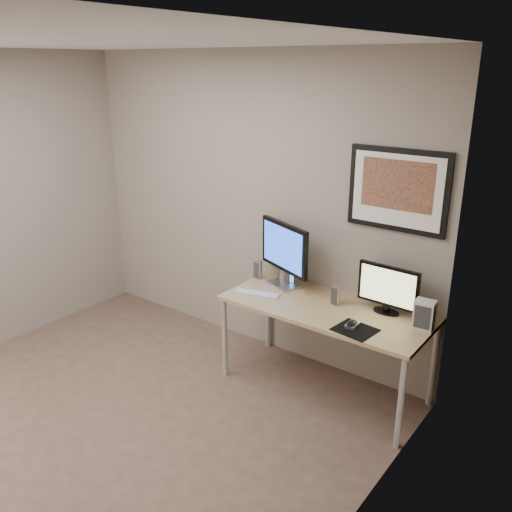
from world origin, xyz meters
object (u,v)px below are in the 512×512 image
Objects in this scene: speaker_left at (258,269)px; keyboard at (257,293)px; speaker_right at (336,295)px; fan_unit at (424,315)px; framed_art at (398,190)px; monitor_large at (284,252)px; phone_dock at (292,279)px; desk at (326,314)px; monitor_tv at (388,288)px.

keyboard is at bearing -55.57° from speaker_left.
fan_unit reaches higher than speaker_right.
fan_unit is (1.48, -0.06, 0.02)m from speaker_left.
keyboard is (-0.92, -0.46, -0.88)m from framed_art.
monitor_large is at bearing -167.86° from framed_art.
speaker_right reaches higher than phone_dock.
phone_dock is at bearing -170.24° from framed_art.
desk is at bearing -177.28° from fan_unit.
framed_art is at bearing 142.49° from fan_unit.
monitor_large is 4.76× the size of phone_dock.
speaker_left reaches higher than keyboard.
speaker_left is at bearing 171.72° from speaker_right.
phone_dock is (-0.48, 0.12, -0.02)m from speaker_right.
speaker_left is at bearing 108.86° from keyboard.
phone_dock reaches higher than keyboard.
desk is at bearing -136.54° from framed_art.
speaker_right is 0.75× the size of fan_unit.
monitor_large is 3.56× the size of speaker_right.
keyboard is at bearing -153.34° from framed_art.
phone_dock is at bearing 53.43° from keyboard.
speaker_left is 1.39× the size of phone_dock.
phone_dock is at bearing -179.86° from monitor_tv.
speaker_left is at bearing -159.50° from monitor_large.
fan_unit is at bearing -5.80° from keyboard.
framed_art is at bearing 36.77° from speaker_right.
framed_art is 0.90m from fan_unit.
speaker_left is 0.78× the size of fan_unit.
speaker_right is 0.68m from fan_unit.
monitor_large is 1.49× the size of keyboard.
fan_unit is at bearing 18.32° from monitor_large.
speaker_right is (0.04, 0.08, 0.15)m from desk.
speaker_left is at bearing 173.21° from fan_unit.
speaker_right is (0.53, -0.08, -0.22)m from monitor_large.
phone_dock is at bearing 156.00° from desk.
speaker_right is at bearing 63.27° from desk.
keyboard is at bearing -164.05° from speaker_right.
desk is 10.07× the size of speaker_right.
desk is 1.07m from framed_art.
desk is 9.70× the size of speaker_left.
phone_dock is (0.32, 0.04, -0.02)m from speaker_left.
monitor_large is 0.41m from keyboard.
framed_art is at bearing 111.84° from monitor_tv.
desk is 0.63m from monitor_large.
framed_art is 3.55× the size of fan_unit.
fan_unit is (0.68, 0.01, 0.03)m from speaker_right.
speaker_left is at bearing -177.26° from monitor_tv.
monitor_large is at bearing 60.19° from keyboard.
phone_dock is 0.35m from keyboard.
speaker_right is at bearing 3.25° from keyboard.
monitor_tv reaches higher than keyboard.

